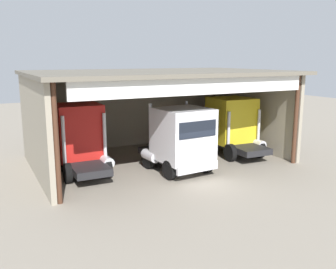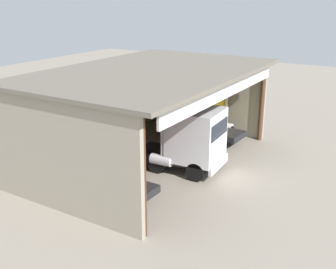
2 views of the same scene
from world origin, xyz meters
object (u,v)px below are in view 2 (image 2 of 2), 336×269
at_px(truck_yellow_yard_outside, 202,112).
at_px(tool_cart, 125,133).
at_px(truck_red_center_bay, 100,157).
at_px(truck_white_left_bay, 192,138).
at_px(oil_drum, 127,133).

distance_m(truck_yellow_yard_outside, tool_cart, 5.24).
bearing_deg(truck_red_center_bay, truck_yellow_yard_outside, -1.84).
bearing_deg(truck_white_left_bay, truck_yellow_yard_outside, -162.67).
height_order(truck_white_left_bay, truck_yellow_yard_outside, truck_white_left_bay).
bearing_deg(truck_red_center_bay, truck_white_left_bay, -25.82).
relative_size(truck_yellow_yard_outside, tool_cart, 4.56).
bearing_deg(oil_drum, truck_red_center_bay, -152.24).
distance_m(truck_red_center_bay, truck_yellow_yard_outside, 9.60).
xyz_separation_m(truck_white_left_bay, oil_drum, (2.15, 6.01, -1.39)).
distance_m(truck_white_left_bay, tool_cart, 6.52).
height_order(truck_red_center_bay, tool_cart, truck_red_center_bay).
bearing_deg(truck_white_left_bay, truck_red_center_bay, -30.83).
xyz_separation_m(truck_red_center_bay, truck_yellow_yard_outside, (9.59, -0.50, -0.00)).
distance_m(truck_red_center_bay, truck_white_left_bay, 5.28).
xyz_separation_m(truck_red_center_bay, tool_cart, (6.72, 3.65, -1.41)).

